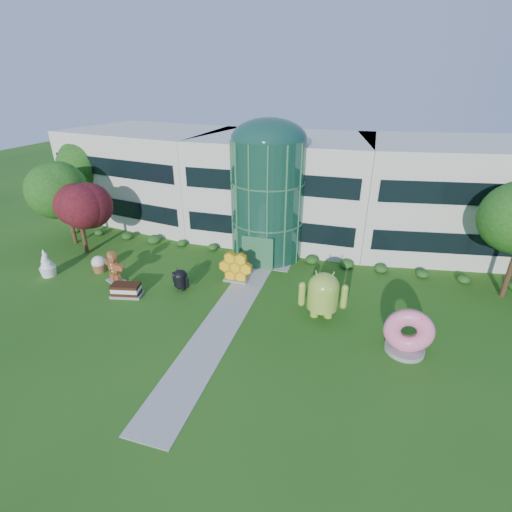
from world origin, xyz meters
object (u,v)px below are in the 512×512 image
(android_green, at_px, (323,292))
(gingerbread, at_px, (114,266))
(android_black, at_px, (180,278))
(donut, at_px, (408,330))

(android_green, xyz_separation_m, gingerbread, (-15.72, 0.09, -0.54))
(android_green, relative_size, android_black, 1.96)
(android_green, relative_size, gingerbread, 1.31)
(android_green, height_order, android_black, android_green)
(gingerbread, bearing_deg, android_black, 26.99)
(android_black, distance_m, donut, 15.60)
(android_green, height_order, donut, android_green)
(gingerbread, bearing_deg, donut, 17.22)
(android_green, xyz_separation_m, donut, (5.02, -2.05, -0.40))
(donut, distance_m, gingerbread, 20.86)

